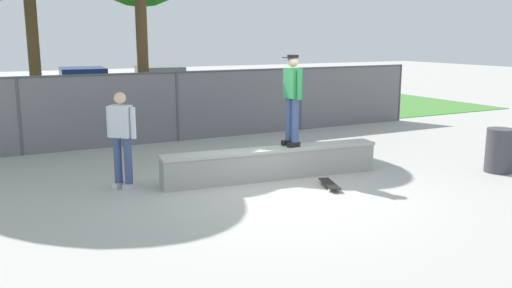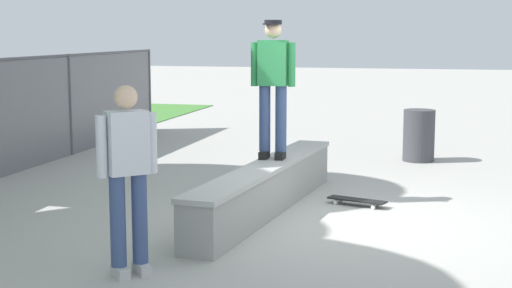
{
  "view_description": "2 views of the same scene",
  "coord_description": "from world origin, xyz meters",
  "px_view_note": "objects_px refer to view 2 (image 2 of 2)",
  "views": [
    {
      "loc": [
        -4.78,
        -8.22,
        2.82
      ],
      "look_at": [
        -0.15,
        0.69,
        0.8
      ],
      "focal_mm": 37.7,
      "sensor_mm": 36.0,
      "label": 1
    },
    {
      "loc": [
        -9.04,
        -1.28,
        2.31
      ],
      "look_at": [
        -0.01,
        1.0,
        0.94
      ],
      "focal_mm": 53.65,
      "sensor_mm": 36.0,
      "label": 2
    }
  ],
  "objects_px": {
    "bystander": "(128,171)",
    "concrete_ledge": "(266,188)",
    "skateboard": "(357,200)",
    "skateboarder": "(273,82)",
    "trash_bin": "(419,135)"
  },
  "relations": [
    {
      "from": "concrete_ledge",
      "to": "trash_bin",
      "type": "relative_size",
      "value": 4.91
    },
    {
      "from": "concrete_ledge",
      "to": "skateboarder",
      "type": "distance_m",
      "value": 1.42
    },
    {
      "from": "skateboarder",
      "to": "bystander",
      "type": "height_order",
      "value": "skateboarder"
    },
    {
      "from": "trash_bin",
      "to": "skateboarder",
      "type": "bearing_deg",
      "value": 156.29
    },
    {
      "from": "skateboard",
      "to": "bystander",
      "type": "distance_m",
      "value": 4.0
    },
    {
      "from": "skateboarder",
      "to": "trash_bin",
      "type": "xyz_separation_m",
      "value": [
        4.03,
        -1.77,
        -1.19
      ]
    },
    {
      "from": "concrete_ledge",
      "to": "bystander",
      "type": "xyz_separation_m",
      "value": [
        -2.84,
        0.67,
        0.69
      ]
    },
    {
      "from": "trash_bin",
      "to": "concrete_ledge",
      "type": "bearing_deg",
      "value": 158.76
    },
    {
      "from": "concrete_ledge",
      "to": "skateboard",
      "type": "distance_m",
      "value": 1.29
    },
    {
      "from": "concrete_ledge",
      "to": "bystander",
      "type": "bearing_deg",
      "value": 166.71
    },
    {
      "from": "skateboard",
      "to": "bystander",
      "type": "xyz_separation_m",
      "value": [
        -3.47,
        1.77,
        0.94
      ]
    },
    {
      "from": "bystander",
      "to": "skateboard",
      "type": "bearing_deg",
      "value": -26.99
    },
    {
      "from": "bystander",
      "to": "concrete_ledge",
      "type": "bearing_deg",
      "value": -13.29
    },
    {
      "from": "concrete_ledge",
      "to": "skateboard",
      "type": "xyz_separation_m",
      "value": [
        0.63,
        -1.1,
        -0.24
      ]
    },
    {
      "from": "skateboarder",
      "to": "bystander",
      "type": "bearing_deg",
      "value": 168.92
    }
  ]
}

